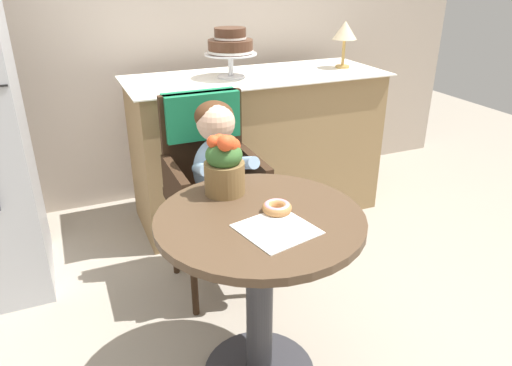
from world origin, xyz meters
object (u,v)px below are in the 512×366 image
(cafe_table, at_px, (260,268))
(seated_child, at_px, (219,165))
(tiered_cake_stand, at_px, (230,45))
(flower_vase, at_px, (225,163))
(donut_front, at_px, (277,207))
(wicker_chair, at_px, (209,161))
(table_lamp, at_px, (345,32))

(cafe_table, height_order, seated_child, seated_child)
(seated_child, bearing_deg, tiered_cake_stand, 65.41)
(flower_vase, bearing_deg, cafe_table, -78.43)
(donut_front, relative_size, flower_vase, 0.43)
(cafe_table, distance_m, wicker_chair, 0.74)
(cafe_table, height_order, flower_vase, flower_vase)
(wicker_chair, bearing_deg, tiered_cake_stand, 62.60)
(flower_vase, distance_m, tiered_cake_stand, 1.19)
(tiered_cake_stand, distance_m, table_lamp, 0.75)
(donut_front, distance_m, tiered_cake_stand, 1.38)
(wicker_chair, relative_size, table_lamp, 3.35)
(wicker_chair, distance_m, table_lamp, 1.31)
(seated_child, distance_m, donut_front, 0.57)
(tiered_cake_stand, bearing_deg, flower_vase, -111.67)
(seated_child, distance_m, flower_vase, 0.40)
(wicker_chair, xyz_separation_m, tiered_cake_stand, (0.33, 0.57, 0.44))
(cafe_table, distance_m, tiered_cake_stand, 1.47)
(wicker_chair, xyz_separation_m, table_lamp, (1.09, 0.57, 0.48))
(wicker_chair, height_order, table_lamp, table_lamp)
(wicker_chair, bearing_deg, flower_vase, -97.96)
(donut_front, relative_size, tiered_cake_stand, 0.34)
(tiered_cake_stand, height_order, table_lamp, table_lamp)
(wicker_chair, height_order, donut_front, wicker_chair)
(cafe_table, xyz_separation_m, tiered_cake_stand, (0.39, 1.30, 0.57))
(flower_vase, height_order, table_lamp, table_lamp)
(flower_vase, bearing_deg, table_lamp, 42.27)
(table_lamp, bearing_deg, wicker_chair, -152.50)
(cafe_table, height_order, tiered_cake_stand, tiered_cake_stand)
(wicker_chair, relative_size, flower_vase, 3.98)
(flower_vase, bearing_deg, wicker_chair, 79.24)
(cafe_table, bearing_deg, donut_front, 2.64)
(tiered_cake_stand, bearing_deg, table_lamp, -0.52)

